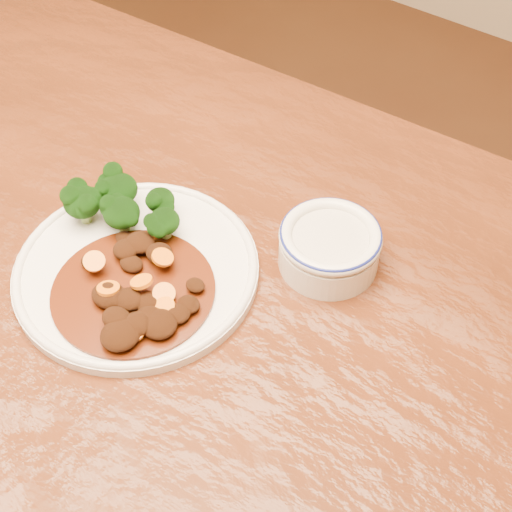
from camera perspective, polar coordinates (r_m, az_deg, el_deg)
The scene contains 5 objects.
dining_table at distance 0.88m, azimuth -10.94°, elevation -5.33°, with size 1.54×0.97×0.75m.
dinner_plate at distance 0.81m, azimuth -9.55°, elevation -1.01°, with size 0.27×0.27×0.02m.
broccoli_florets at distance 0.84m, azimuth -10.70°, elevation 4.10°, with size 0.13×0.10×0.05m.
mince_stew at distance 0.77m, azimuth -9.61°, elevation -3.26°, with size 0.18×0.18×0.03m.
dip_bowl at distance 0.80m, azimuth 5.90°, elevation 0.84°, with size 0.12×0.12×0.05m.
Camera 1 is at (0.44, -0.31, 1.37)m, focal length 50.00 mm.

